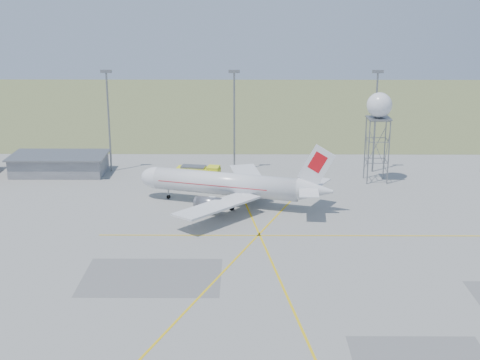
{
  "coord_description": "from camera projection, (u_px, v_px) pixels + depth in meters",
  "views": [
    {
      "loc": [
        -8.01,
        -64.58,
        36.69
      ],
      "look_at": [
        -8.69,
        40.0,
        5.81
      ],
      "focal_mm": 50.0,
      "sensor_mm": 36.0,
      "label": 1
    }
  ],
  "objects": [
    {
      "name": "mast_c",
      "position": [
        376.0,
        113.0,
        132.04
      ],
      "size": [
        2.2,
        0.5,
        20.5
      ],
      "color": "slate",
      "rests_on": "ground"
    },
    {
      "name": "mast_a",
      "position": [
        108.0,
        112.0,
        132.37
      ],
      "size": [
        2.2,
        0.5,
        20.5
      ],
      "color": "slate",
      "rests_on": "ground"
    },
    {
      "name": "mast_b",
      "position": [
        234.0,
        113.0,
        132.22
      ],
      "size": [
        2.2,
        0.5,
        20.5
      ],
      "color": "slate",
      "rests_on": "ground"
    },
    {
      "name": "grass_strip",
      "position": [
        270.0,
        107.0,
        206.54
      ],
      "size": [
        400.0,
        120.0,
        0.03
      ],
      "primitive_type": "cube",
      "color": "#62703E",
      "rests_on": "ground"
    },
    {
      "name": "building_grey",
      "position": [
        59.0,
        164.0,
        133.38
      ],
      "size": [
        19.0,
        10.0,
        3.9
      ],
      "color": "gray",
      "rests_on": "ground"
    },
    {
      "name": "fire_truck",
      "position": [
        199.0,
        174.0,
        127.62
      ],
      "size": [
        8.68,
        4.58,
        3.32
      ],
      "rotation": [
        0.0,
        0.0,
        -0.19
      ],
      "color": "yellow",
      "rests_on": "ground"
    },
    {
      "name": "radar_tower",
      "position": [
        378.0,
        132.0,
        126.14
      ],
      "size": [
        4.75,
        4.75,
        17.19
      ],
      "color": "slate",
      "rests_on": "ground"
    },
    {
      "name": "ground",
      "position": [
        318.0,
        336.0,
        72.28
      ],
      "size": [
        400.0,
        400.0,
        0.0
      ],
      "primitive_type": "plane",
      "color": "gray",
      "rests_on": "ground"
    },
    {
      "name": "airliner_main",
      "position": [
        229.0,
        185.0,
        114.17
      ],
      "size": [
        33.95,
        32.17,
        11.74
      ],
      "rotation": [
        0.0,
        0.0,
        2.85
      ],
      "color": "silver",
      "rests_on": "ground"
    }
  ]
}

